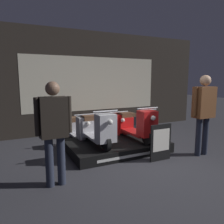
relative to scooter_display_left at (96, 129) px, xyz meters
The scene contains 11 objects.
ground_plane 1.67m from the scooter_display_left, 59.85° to the right, with size 30.00×30.00×0.00m, color #2D2D33.
shop_wall_back 2.51m from the scooter_display_left, 69.83° to the left, with size 8.13×0.09×3.20m.
display_platform 0.69m from the scooter_display_left, ahead, with size 2.29×1.52×0.23m.
scooter_display_left is the anchor object (origin of this frame).
scooter_display_right 1.03m from the scooter_display_left, ahead, with size 0.54×1.55×0.85m.
scooter_backrow_0 1.13m from the scooter_display_left, 93.52° to the left, with size 0.54×1.55×0.85m.
scooter_backrow_1 1.44m from the scooter_display_left, 51.17° to the left, with size 0.54×1.55×0.85m.
scooter_backrow_2 2.17m from the scooter_display_left, 30.89° to the left, with size 0.54×1.55×0.85m.
person_left_browsing 1.67m from the scooter_display_left, 135.54° to the right, with size 0.58×0.23×1.68m.
person_right_browsing 2.45m from the scooter_display_left, 28.26° to the right, with size 0.63×0.26×1.80m.
price_sign_board 1.47m from the scooter_display_left, 43.81° to the right, with size 0.51×0.04×0.78m.
Camera 1 is at (-2.59, -3.18, 1.72)m, focal length 35.00 mm.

